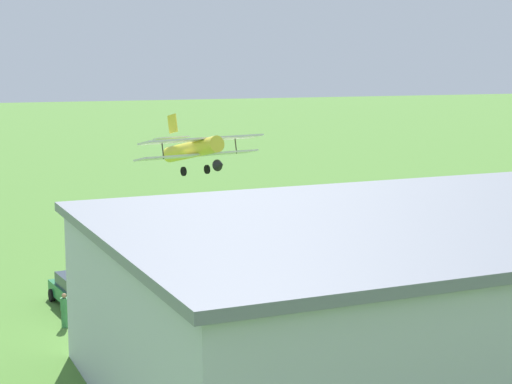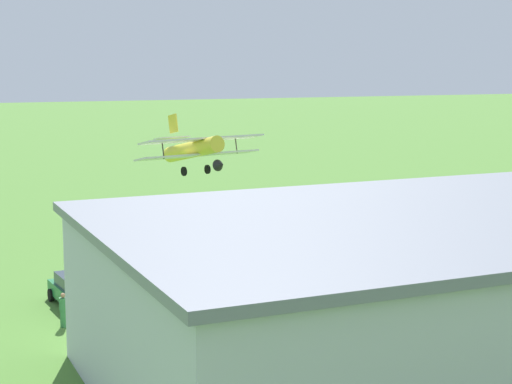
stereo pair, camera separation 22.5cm
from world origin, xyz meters
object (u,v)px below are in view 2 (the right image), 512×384
Objects in this scene: person_at_fence_line at (453,239)px; person_walking_on_apron at (63,310)px; car_green at (76,290)px; biplane at (195,149)px.

person_walking_on_apron is at bearing 13.55° from person_at_fence_line.
car_green is 3.38m from person_walking_on_apron.
biplane is 5.33× the size of person_at_fence_line.
biplane is at bearing -124.25° from person_walking_on_apron.
biplane is 2.17× the size of car_green.
biplane reaches higher than car_green.
person_at_fence_line reaches higher than person_walking_on_apron.
person_at_fence_line is at bearing -173.10° from car_green.
biplane reaches higher than person_walking_on_apron.
person_at_fence_line is at bearing 138.63° from biplane.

